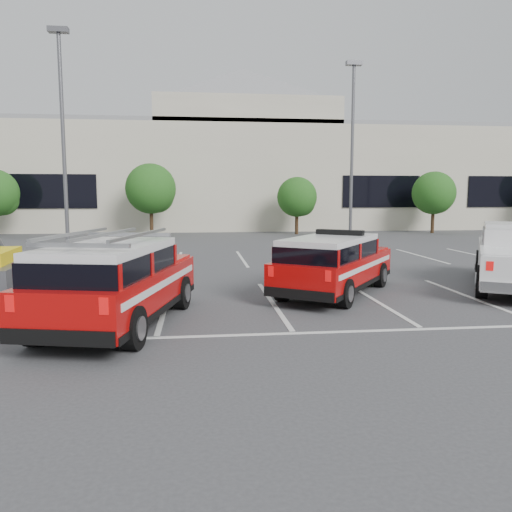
{
  "coord_description": "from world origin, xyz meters",
  "views": [
    {
      "loc": [
        -1.86,
        -12.36,
        2.74
      ],
      "look_at": [
        -0.27,
        1.35,
        1.05
      ],
      "focal_mm": 35.0,
      "sensor_mm": 36.0,
      "label": 1
    }
  ],
  "objects_px": {
    "convention_building": "(221,172)",
    "tree_mid_right": "(298,198)",
    "fire_chief_suv": "(334,268)",
    "tree_right": "(435,195)",
    "ladder_suv": "(116,289)",
    "light_pole_left": "(63,142)",
    "tree_mid_left": "(152,190)",
    "light_pole_mid": "(352,152)"
  },
  "relations": [
    {
      "from": "tree_right",
      "to": "ladder_suv",
      "type": "relative_size",
      "value": 0.82
    },
    {
      "from": "light_pole_left",
      "to": "convention_building",
      "type": "bearing_deg",
      "value": 67.61
    },
    {
      "from": "convention_building",
      "to": "tree_right",
      "type": "xyz_separation_m",
      "value": [
        14.91,
        -9.82,
        -1.95
      ]
    },
    {
      "from": "tree_right",
      "to": "light_pole_mid",
      "type": "relative_size",
      "value": 0.43
    },
    {
      "from": "ladder_suv",
      "to": "light_pole_left",
      "type": "bearing_deg",
      "value": 121.05
    },
    {
      "from": "light_pole_left",
      "to": "fire_chief_suv",
      "type": "xyz_separation_m",
      "value": [
        9.86,
        -11.06,
        -4.46
      ]
    },
    {
      "from": "fire_chief_suv",
      "to": "ladder_suv",
      "type": "bearing_deg",
      "value": -117.35
    },
    {
      "from": "tree_right",
      "to": "convention_building",
      "type": "bearing_deg",
      "value": 146.63
    },
    {
      "from": "ladder_suv",
      "to": "tree_mid_left",
      "type": "bearing_deg",
      "value": 106.54
    },
    {
      "from": "tree_mid_right",
      "to": "fire_chief_suv",
      "type": "bearing_deg",
      "value": -98.71
    },
    {
      "from": "tree_mid_left",
      "to": "tree_mid_right",
      "type": "relative_size",
      "value": 1.21
    },
    {
      "from": "tree_mid_right",
      "to": "tree_right",
      "type": "distance_m",
      "value": 10.0
    },
    {
      "from": "tree_mid_right",
      "to": "fire_chief_suv",
      "type": "xyz_separation_m",
      "value": [
        -3.23,
        -21.1,
        -1.78
      ]
    },
    {
      "from": "tree_right",
      "to": "ladder_suv",
      "type": "height_order",
      "value": "tree_right"
    },
    {
      "from": "tree_mid_right",
      "to": "light_pole_mid",
      "type": "distance_m",
      "value": 6.88
    },
    {
      "from": "light_pole_left",
      "to": "fire_chief_suv",
      "type": "distance_m",
      "value": 15.47
    },
    {
      "from": "convention_building",
      "to": "fire_chief_suv",
      "type": "height_order",
      "value": "convention_building"
    },
    {
      "from": "tree_mid_right",
      "to": "light_pole_left",
      "type": "bearing_deg",
      "value": -142.5
    },
    {
      "from": "convention_building",
      "to": "ladder_suv",
      "type": "distance_m",
      "value": 34.16
    },
    {
      "from": "light_pole_left",
      "to": "tree_mid_right",
      "type": "bearing_deg",
      "value": 37.5
    },
    {
      "from": "convention_building",
      "to": "tree_mid_right",
      "type": "height_order",
      "value": "convention_building"
    },
    {
      "from": "tree_mid_right",
      "to": "light_pole_left",
      "type": "relative_size",
      "value": 0.39
    },
    {
      "from": "light_pole_mid",
      "to": "fire_chief_suv",
      "type": "xyz_separation_m",
      "value": [
        -5.14,
        -15.06,
        -4.46
      ]
    },
    {
      "from": "convention_building",
      "to": "ladder_suv",
      "type": "relative_size",
      "value": 11.11
    },
    {
      "from": "convention_building",
      "to": "tree_right",
      "type": "bearing_deg",
      "value": -33.37
    },
    {
      "from": "convention_building",
      "to": "light_pole_mid",
      "type": "distance_m",
      "value": 17.27
    },
    {
      "from": "tree_right",
      "to": "light_pole_left",
      "type": "distance_m",
      "value": 25.3
    },
    {
      "from": "tree_right",
      "to": "tree_mid_right",
      "type": "bearing_deg",
      "value": -180.0
    },
    {
      "from": "tree_mid_right",
      "to": "fire_chief_suv",
      "type": "distance_m",
      "value": 21.42
    },
    {
      "from": "tree_mid_left",
      "to": "fire_chief_suv",
      "type": "relative_size",
      "value": 0.94
    },
    {
      "from": "convention_building",
      "to": "light_pole_left",
      "type": "bearing_deg",
      "value": -112.39
    },
    {
      "from": "convention_building",
      "to": "light_pole_left",
      "type": "height_order",
      "value": "convention_building"
    },
    {
      "from": "tree_right",
      "to": "light_pole_left",
      "type": "bearing_deg",
      "value": -156.49
    },
    {
      "from": "tree_mid_left",
      "to": "ladder_suv",
      "type": "bearing_deg",
      "value": -86.82
    },
    {
      "from": "tree_right",
      "to": "light_pole_mid",
      "type": "xyz_separation_m",
      "value": [
        -8.09,
        -6.05,
        2.41
      ]
    },
    {
      "from": "convention_building",
      "to": "tree_mid_right",
      "type": "bearing_deg",
      "value": -63.43
    },
    {
      "from": "light_pole_mid",
      "to": "tree_right",
      "type": "bearing_deg",
      "value": 36.77
    },
    {
      "from": "tree_mid_left",
      "to": "convention_building",
      "type": "bearing_deg",
      "value": 62.6
    },
    {
      "from": "tree_mid_left",
      "to": "tree_right",
      "type": "bearing_deg",
      "value": -0.0
    },
    {
      "from": "tree_mid_right",
      "to": "ladder_suv",
      "type": "xyz_separation_m",
      "value": [
        -8.67,
        -23.91,
        -1.7
      ]
    },
    {
      "from": "convention_building",
      "to": "light_pole_left",
      "type": "xyz_separation_m",
      "value": [
        -8.18,
        -19.86,
        0.47
      ]
    },
    {
      "from": "convention_building",
      "to": "tree_mid_right",
      "type": "xyz_separation_m",
      "value": [
        4.91,
        -9.82,
        -2.22
      ]
    }
  ]
}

